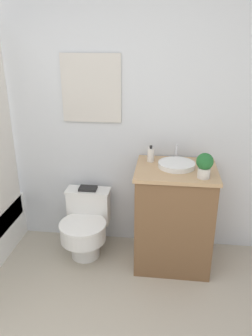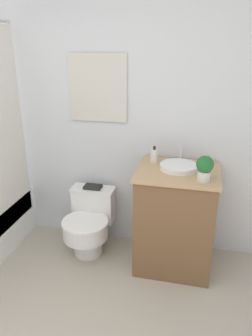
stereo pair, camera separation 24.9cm
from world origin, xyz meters
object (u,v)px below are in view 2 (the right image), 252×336
book_on_tank (93,187)px  potted_plant (205,167)px  soap_bottle (154,156)px  sink (179,167)px  toilet (89,223)px

book_on_tank → potted_plant: bearing=-19.2°
book_on_tank → soap_bottle: bearing=-3.4°
sink → soap_bottle: soap_bottle is taller
toilet → soap_bottle: bearing=11.3°
sink → potted_plant: bearing=-45.5°
toilet → potted_plant: size_ratio=2.97×
potted_plant → sink: bearing=134.5°
toilet → sink: size_ratio=1.73×
potted_plant → soap_bottle: bearing=143.4°
soap_bottle → potted_plant: 0.51m
potted_plant → book_on_tank: size_ratio=1.22×
soap_bottle → book_on_tank: soap_bottle is taller
toilet → soap_bottle: soap_bottle is taller
toilet → book_on_tank: bearing=90.0°
toilet → sink: sink is taller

